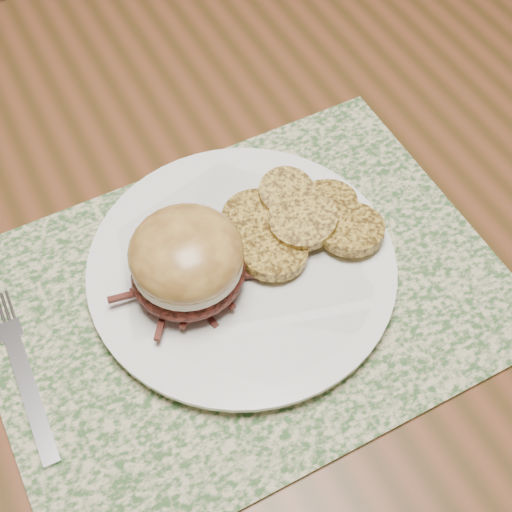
{
  "coord_description": "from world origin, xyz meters",
  "views": [
    {
      "loc": [
        -0.41,
        -0.36,
        1.3
      ],
      "look_at": [
        -0.26,
        -0.05,
        0.79
      ],
      "focal_mm": 50.0,
      "sensor_mm": 36.0,
      "label": 1
    }
  ],
  "objects": [
    {
      "name": "ground",
      "position": [
        0.0,
        0.0,
        0.0
      ],
      "size": [
        3.5,
        3.5,
        0.0
      ],
      "primitive_type": "plane",
      "color": "brown",
      "rests_on": "ground"
    },
    {
      "name": "placemat",
      "position": [
        -0.27,
        -0.06,
        0.75
      ],
      "size": [
        0.45,
        0.33,
        0.0
      ],
      "primitive_type": "cube",
      "color": "#35572D",
      "rests_on": "dining_table"
    },
    {
      "name": "roasted_potatoes",
      "position": [
        -0.2,
        -0.03,
        0.78
      ],
      "size": [
        0.16,
        0.14,
        0.03
      ],
      "color": "#B18F34",
      "rests_on": "dinner_plate"
    },
    {
      "name": "dinner_plate",
      "position": [
        -0.26,
        -0.04,
        0.76
      ],
      "size": [
        0.26,
        0.26,
        0.02
      ],
      "primitive_type": "cylinder",
      "color": "white",
      "rests_on": "placemat"
    },
    {
      "name": "pork_sandwich",
      "position": [
        -0.31,
        -0.04,
        0.81
      ],
      "size": [
        0.11,
        0.11,
        0.07
      ],
      "rotation": [
        0.0,
        0.0,
        0.12
      ],
      "color": "black",
      "rests_on": "dinner_plate"
    },
    {
      "name": "dining_table",
      "position": [
        0.0,
        0.0,
        0.67
      ],
      "size": [
        1.5,
        0.9,
        0.75
      ],
      "color": "brown",
      "rests_on": "ground"
    },
    {
      "name": "fork",
      "position": [
        -0.47,
        -0.04,
        0.76
      ],
      "size": [
        0.02,
        0.17,
        0.0
      ],
      "rotation": [
        0.0,
        0.0,
        -0.04
      ],
      "color": "#B0B1B7",
      "rests_on": "placemat"
    }
  ]
}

